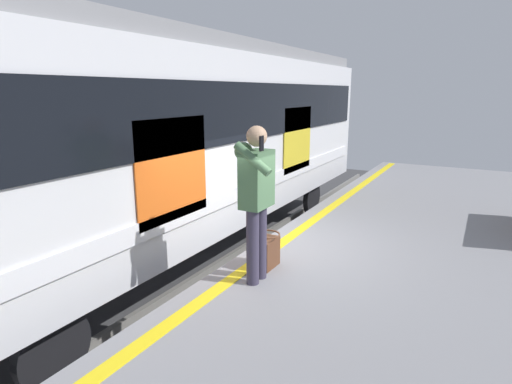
% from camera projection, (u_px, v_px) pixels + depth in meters
% --- Properties ---
extents(ground_plane, '(24.22, 24.22, 0.00)m').
position_uv_depth(ground_plane, '(253.00, 316.00, 5.99)').
color(ground_plane, '#3D3D3F').
extents(platform, '(16.07, 4.67, 1.08)m').
position_uv_depth(platform, '(430.00, 326.00, 4.77)').
color(platform, gray).
rests_on(platform, ground).
extents(safety_line, '(15.75, 0.16, 0.01)m').
position_uv_depth(safety_line, '(272.00, 250.00, 5.60)').
color(safety_line, yellow).
rests_on(safety_line, platform).
extents(track_rail_near, '(20.89, 0.08, 0.16)m').
position_uv_depth(track_rail_near, '(179.00, 290.00, 6.61)').
color(track_rail_near, slate).
rests_on(track_rail_near, ground).
extents(track_rail_far, '(20.89, 0.08, 0.16)m').
position_uv_depth(track_rail_far, '(114.00, 272.00, 7.29)').
color(track_rail_far, slate).
rests_on(track_rail_far, ground).
extents(train_carriage, '(11.01, 2.75, 3.83)m').
position_uv_depth(train_carriage, '(183.00, 132.00, 7.37)').
color(train_carriage, silver).
rests_on(train_carriage, ground).
extents(passenger, '(0.57, 0.55, 1.73)m').
position_uv_depth(passenger, '(256.00, 192.00, 4.47)').
color(passenger, '#383347').
rests_on(passenger, platform).
extents(handbag, '(0.35, 0.32, 0.43)m').
position_uv_depth(handbag, '(267.00, 252.00, 5.02)').
color(handbag, '#59331E').
rests_on(handbag, platform).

